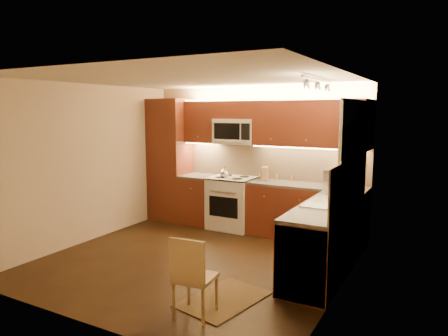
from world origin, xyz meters
The scene contains 37 objects.
floor centered at (0.00, 0.00, 0.00)m, with size 4.00×4.00×0.01m, color black.
ceiling centered at (0.00, 0.00, 2.50)m, with size 4.00×4.00×0.01m, color beige.
wall_back centered at (0.00, 2.00, 1.25)m, with size 4.00×0.01×2.50m, color tan.
wall_front centered at (0.00, -2.00, 1.25)m, with size 4.00×0.01×2.50m, color tan.
wall_left centered at (-2.00, 0.00, 1.25)m, with size 0.01×4.00×2.50m, color tan.
wall_right centered at (2.00, 0.00, 1.25)m, with size 0.01×4.00×2.50m, color tan.
pantry centered at (-1.65, 1.70, 1.15)m, with size 0.70×0.60×2.30m, color #4F2011.
base_cab_back_left centered at (-0.99, 1.70, 0.43)m, with size 0.62×0.60×0.86m, color #4F2011.
counter_back_left centered at (-0.99, 1.70, 0.88)m, with size 0.62×0.60×0.04m, color #363431.
base_cab_back_right centered at (1.04, 1.70, 0.43)m, with size 1.92×0.60×0.86m, color #4F2011.
counter_back_right centered at (1.04, 1.70, 0.88)m, with size 1.92×0.60×0.04m, color #363431.
base_cab_right centered at (1.70, 0.40, 0.43)m, with size 0.60×2.00×0.86m, color #4F2011.
counter_right centered at (1.70, 0.40, 0.88)m, with size 0.60×2.00×0.04m, color #363431.
dishwasher centered at (1.70, -0.30, 0.43)m, with size 0.58×0.60×0.84m, color silver.
backsplash_back centered at (0.35, 1.99, 1.20)m, with size 3.30×0.02×0.60m, color tan.
backsplash_right centered at (1.99, 0.40, 1.20)m, with size 0.02×2.00×0.60m, color tan.
upper_cab_back_left centered at (-0.99, 1.82, 1.88)m, with size 0.62×0.35×0.75m, color #4F2011.
upper_cab_back_right centered at (1.04, 1.82, 1.88)m, with size 1.92×0.35×0.75m, color #4F2011.
upper_cab_bridge centered at (-0.30, 1.82, 2.09)m, with size 0.76×0.35×0.31m, color #4F2011.
upper_cab_right_corner centered at (1.82, 1.40, 1.88)m, with size 0.35×0.50×0.75m, color #4F2011.
stove centered at (-0.30, 1.68, 0.46)m, with size 0.76×0.65×0.92m, color silver, non-canonical shape.
microwave centered at (-0.30, 1.81, 1.72)m, with size 0.76×0.38×0.44m, color silver, non-canonical shape.
window_frame centered at (1.99, 0.55, 1.60)m, with size 0.03×1.44×1.24m, color silver.
window_blinds centered at (1.97, 0.55, 1.60)m, with size 0.02×1.36×1.16m, color silver.
sink centered at (1.70, 0.55, 0.98)m, with size 0.52×0.86×0.15m, color silver, non-canonical shape.
faucet centered at (1.88, 0.55, 1.05)m, with size 0.20×0.04×0.30m, color silver, non-canonical shape.
track_light_bar centered at (1.55, 0.40, 2.46)m, with size 0.04×1.20×0.03m, color silver.
kettle centered at (-0.40, 1.57, 1.02)m, with size 0.17×0.17×0.19m, color silver, non-canonical shape.
toaster_oven centered at (1.52, 1.86, 1.02)m, with size 0.40×0.30×0.24m, color silver.
knife_block centered at (0.29, 1.76, 1.02)m, with size 0.11×0.17×0.23m, color olive.
spice_jar_a centered at (0.14, 1.88, 0.95)m, with size 0.04×0.04×0.10m, color silver.
spice_jar_b centered at (0.44, 1.91, 0.95)m, with size 0.04×0.04×0.10m, color olive.
spice_jar_c centered at (0.23, 1.92, 0.94)m, with size 0.04×0.04×0.09m, color silver.
spice_jar_d centered at (0.69, 1.94, 0.95)m, with size 0.04×0.04×0.09m, color brown.
soap_bottle centered at (1.84, 1.04, 0.99)m, with size 0.09×0.09×0.19m, color silver.
rug centered at (0.94, -0.90, 0.01)m, with size 0.66×0.99×0.01m, color black.
dining_chair centered at (0.85, -1.34, 0.43)m, with size 0.38×0.38×0.85m, color olive, non-canonical shape.
Camera 1 is at (3.03, -4.72, 2.08)m, focal length 33.28 mm.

